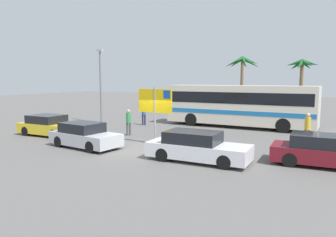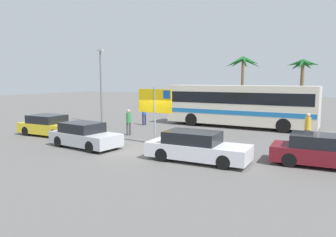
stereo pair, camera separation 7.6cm
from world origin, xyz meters
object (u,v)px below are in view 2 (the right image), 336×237
ferry_sign (156,103)px  car_maroon (323,151)px  car_white (197,147)px  pedestrian_crossing_lot (144,112)px  car_silver (85,135)px  pedestrian_by_bus (129,120)px  bus_front_coach (239,104)px  car_yellow (49,126)px  pedestrian_near_sign (308,126)px

ferry_sign → car_maroon: (8.43, -0.34, -1.69)m
car_white → pedestrian_crossing_lot: 11.73m
car_silver → pedestrian_by_bus: pedestrian_by_bus is taller
pedestrian_crossing_lot → pedestrian_by_bus: bearing=-22.2°
bus_front_coach → pedestrian_by_bus: size_ratio=6.54×
pedestrian_by_bus → car_silver: bearing=-42.0°
car_maroon → car_white: (-4.98, -1.81, 0.00)m
ferry_sign → car_yellow: ferry_sign is taller
car_maroon → car_white: same height
car_yellow → pedestrian_crossing_lot: size_ratio=2.39×
pedestrian_crossing_lot → car_yellow: bearing=-65.8°
bus_front_coach → car_silver: (-5.08, -11.20, -1.15)m
ferry_sign → car_silver: bearing=-137.3°
pedestrian_by_bus → car_maroon: bearing=36.3°
bus_front_coach → pedestrian_near_sign: 7.22m
car_silver → pedestrian_by_bus: bearing=96.9°
pedestrian_crossing_lot → car_silver: bearing=-31.4°
car_maroon → pedestrian_by_bus: size_ratio=2.56×
pedestrian_by_bus → pedestrian_crossing_lot: (-1.73, 4.41, 0.02)m
car_silver → pedestrian_by_bus: 4.15m
car_maroon → pedestrian_by_bus: (-11.54, 2.07, 0.37)m
pedestrian_by_bus → pedestrian_near_sign: bearing=58.4°
bus_front_coach → car_yellow: bus_front_coach is taller
car_silver → pedestrian_crossing_lot: pedestrian_crossing_lot is taller
car_maroon → car_silver: (-11.43, -2.07, -0.00)m
ferry_sign → car_yellow: (-7.67, -0.79, -1.69)m
bus_front_coach → pedestrian_near_sign: (5.30, -4.85, -0.72)m
bus_front_coach → pedestrian_crossing_lot: bearing=-159.0°
pedestrian_by_bus → pedestrian_crossing_lot: bearing=157.9°
car_yellow → pedestrian_crossing_lot: bearing=65.9°
pedestrian_crossing_lot → car_white: bearing=1.4°
car_maroon → car_yellow: size_ratio=1.05×
car_white → pedestrian_crossing_lot: size_ratio=2.67×
car_white → car_yellow: bearing=170.8°
car_yellow → pedestrian_by_bus: size_ratio=2.44×
pedestrian_crossing_lot → pedestrian_near_sign: 12.42m
bus_front_coach → pedestrian_by_bus: bearing=-126.3°
pedestrian_crossing_lot → pedestrian_near_sign: bearing=36.3°
car_white → pedestrian_near_sign: bearing=55.0°
ferry_sign → car_maroon: 8.60m
car_white → pedestrian_by_bus: (-6.57, 3.88, 0.36)m
pedestrian_near_sign → car_silver: bearing=-49.9°
ferry_sign → pedestrian_by_bus: size_ratio=1.88×
car_white → pedestrian_near_sign: pedestrian_near_sign is taller
car_white → pedestrian_by_bus: 7.64m
car_maroon → car_yellow: (-16.10, -0.45, 0.00)m
car_maroon → pedestrian_near_sign: pedestrian_near_sign is taller
bus_front_coach → car_maroon: bus_front_coach is taller
ferry_sign → car_yellow: 7.89m
car_silver → pedestrian_near_sign: size_ratio=2.31×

